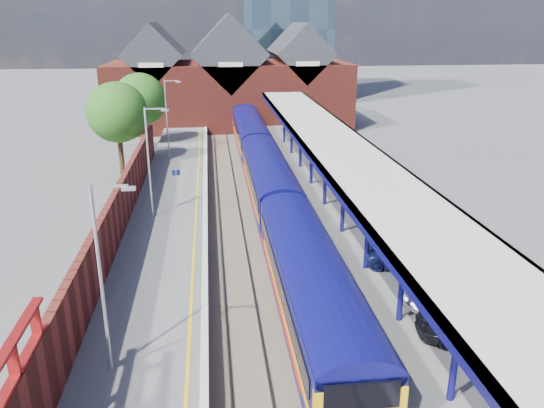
{
  "coord_description": "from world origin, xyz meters",
  "views": [
    {
      "loc": [
        -2.6,
        -10.77,
        12.92
      ],
      "look_at": [
        0.88,
        18.85,
        2.6
      ],
      "focal_mm": 35.0,
      "sensor_mm": 36.0,
      "label": 1
    }
  ],
  "objects_px": {
    "parked_car_silver": "(449,292)",
    "parked_car_red": "(488,329)",
    "train": "(258,151)",
    "lamp_post_c": "(151,156)",
    "parked_car_dark": "(479,324)",
    "parked_car_blue": "(407,257)",
    "platform_sign": "(177,181)",
    "lamp_post_d": "(168,113)",
    "lamp_post_b": "(104,269)"
  },
  "relations": [
    {
      "from": "parked_car_silver",
      "to": "parked_car_red",
      "type": "bearing_deg",
      "value": 169.59
    },
    {
      "from": "train",
      "to": "parked_car_silver",
      "type": "xyz_separation_m",
      "value": [
        6.04,
        -25.59,
        -0.42
      ]
    },
    {
      "from": "lamp_post_c",
      "to": "parked_car_dark",
      "type": "relative_size",
      "value": 1.47
    },
    {
      "from": "parked_car_red",
      "to": "parked_car_blue",
      "type": "distance_m",
      "value": 6.98
    },
    {
      "from": "lamp_post_c",
      "to": "platform_sign",
      "type": "relative_size",
      "value": 2.8
    },
    {
      "from": "parked_car_red",
      "to": "parked_car_silver",
      "type": "bearing_deg",
      "value": -12.11
    },
    {
      "from": "platform_sign",
      "to": "parked_car_red",
      "type": "relative_size",
      "value": 0.67
    },
    {
      "from": "parked_car_dark",
      "to": "lamp_post_c",
      "type": "bearing_deg",
      "value": 52.08
    },
    {
      "from": "lamp_post_c",
      "to": "lamp_post_d",
      "type": "relative_size",
      "value": 1.0
    },
    {
      "from": "lamp_post_b",
      "to": "platform_sign",
      "type": "bearing_deg",
      "value": 85.67
    },
    {
      "from": "lamp_post_b",
      "to": "parked_car_blue",
      "type": "height_order",
      "value": "lamp_post_b"
    },
    {
      "from": "lamp_post_b",
      "to": "parked_car_dark",
      "type": "relative_size",
      "value": 1.47
    },
    {
      "from": "train",
      "to": "parked_car_blue",
      "type": "bearing_deg",
      "value": -75.47
    },
    {
      "from": "lamp_post_b",
      "to": "parked_car_red",
      "type": "relative_size",
      "value": 1.88
    },
    {
      "from": "parked_car_silver",
      "to": "parked_car_blue",
      "type": "relative_size",
      "value": 1.01
    },
    {
      "from": "lamp_post_d",
      "to": "parked_car_dark",
      "type": "xyz_separation_m",
      "value": [
        13.93,
        -31.78,
        -3.3
      ]
    },
    {
      "from": "parked_car_silver",
      "to": "parked_car_blue",
      "type": "xyz_separation_m",
      "value": [
        -0.44,
        3.99,
        -0.12
      ]
    },
    {
      "from": "train",
      "to": "lamp_post_c",
      "type": "xyz_separation_m",
      "value": [
        -7.86,
        -12.44,
        2.87
      ]
    },
    {
      "from": "lamp_post_c",
      "to": "parked_car_dark",
      "type": "xyz_separation_m",
      "value": [
        13.93,
        -15.78,
        -3.3
      ]
    },
    {
      "from": "train",
      "to": "parked_car_silver",
      "type": "bearing_deg",
      "value": -76.71
    },
    {
      "from": "lamp_post_b",
      "to": "parked_car_silver",
      "type": "bearing_deg",
      "value": 11.6
    },
    {
      "from": "lamp_post_c",
      "to": "train",
      "type": "bearing_deg",
      "value": 57.73
    },
    {
      "from": "lamp_post_c",
      "to": "lamp_post_d",
      "type": "height_order",
      "value": "same"
    },
    {
      "from": "train",
      "to": "parked_car_dark",
      "type": "relative_size",
      "value": 13.81
    },
    {
      "from": "lamp_post_c",
      "to": "parked_car_silver",
      "type": "relative_size",
      "value": 1.65
    },
    {
      "from": "lamp_post_c",
      "to": "platform_sign",
      "type": "height_order",
      "value": "lamp_post_c"
    },
    {
      "from": "train",
      "to": "parked_car_blue",
      "type": "relative_size",
      "value": 15.78
    },
    {
      "from": "train",
      "to": "lamp_post_d",
      "type": "xyz_separation_m",
      "value": [
        -7.86,
        3.56,
        2.87
      ]
    },
    {
      "from": "lamp_post_c",
      "to": "parked_car_silver",
      "type": "xyz_separation_m",
      "value": [
        13.9,
        -13.15,
        -3.3
      ]
    },
    {
      "from": "parked_car_dark",
      "to": "train",
      "type": "bearing_deg",
      "value": 22.79
    },
    {
      "from": "parked_car_silver",
      "to": "lamp_post_d",
      "type": "bearing_deg",
      "value": 10.0
    },
    {
      "from": "parked_car_red",
      "to": "parked_car_blue",
      "type": "height_order",
      "value": "parked_car_red"
    },
    {
      "from": "platform_sign",
      "to": "parked_car_dark",
      "type": "height_order",
      "value": "platform_sign"
    },
    {
      "from": "train",
      "to": "parked_car_red",
      "type": "xyz_separation_m",
      "value": [
        6.31,
        -28.55,
        -0.49
      ]
    },
    {
      "from": "lamp_post_b",
      "to": "train",
      "type": "bearing_deg",
      "value": 74.56
    },
    {
      "from": "lamp_post_c",
      "to": "parked_car_red",
      "type": "distance_m",
      "value": 21.71
    },
    {
      "from": "lamp_post_d",
      "to": "parked_car_dark",
      "type": "bearing_deg",
      "value": -66.33
    },
    {
      "from": "platform_sign",
      "to": "parked_car_silver",
      "type": "height_order",
      "value": "platform_sign"
    },
    {
      "from": "lamp_post_c",
      "to": "parked_car_blue",
      "type": "height_order",
      "value": "lamp_post_c"
    },
    {
      "from": "train",
      "to": "parked_car_silver",
      "type": "height_order",
      "value": "train"
    },
    {
      "from": "train",
      "to": "lamp_post_c",
      "type": "relative_size",
      "value": 9.41
    },
    {
      "from": "parked_car_silver",
      "to": "lamp_post_b",
      "type": "bearing_deg",
      "value": 86.11
    },
    {
      "from": "parked_car_dark",
      "to": "lamp_post_b",
      "type": "bearing_deg",
      "value": 101.55
    },
    {
      "from": "lamp_post_b",
      "to": "lamp_post_c",
      "type": "distance_m",
      "value": 16.0
    },
    {
      "from": "lamp_post_c",
      "to": "lamp_post_b",
      "type": "bearing_deg",
      "value": -90.0
    },
    {
      "from": "lamp_post_b",
      "to": "parked_car_dark",
      "type": "height_order",
      "value": "lamp_post_b"
    },
    {
      "from": "lamp_post_c",
      "to": "lamp_post_d",
      "type": "xyz_separation_m",
      "value": [
        0.0,
        16.0,
        0.0
      ]
    },
    {
      "from": "lamp_post_c",
      "to": "parked_car_silver",
      "type": "distance_m",
      "value": 19.41
    },
    {
      "from": "platform_sign",
      "to": "parked_car_silver",
      "type": "distance_m",
      "value": 19.69
    },
    {
      "from": "lamp_post_d",
      "to": "parked_car_red",
      "type": "height_order",
      "value": "lamp_post_d"
    }
  ]
}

